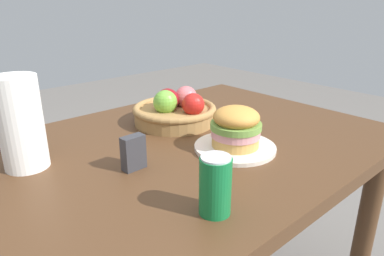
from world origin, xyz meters
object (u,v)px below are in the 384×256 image
(paper_towel_roll, at_px, (21,123))
(napkin_holder, at_px, (133,153))
(sandwich, at_px, (236,127))
(soda_can, at_px, (215,185))
(plate, at_px, (235,147))
(fruit_basket, at_px, (175,110))

(paper_towel_roll, bearing_deg, napkin_holder, -44.39)
(sandwich, xyz_separation_m, soda_can, (-0.27, -0.18, -0.01))
(paper_towel_roll, bearing_deg, sandwich, -30.68)
(plate, height_order, sandwich, sandwich)
(fruit_basket, distance_m, napkin_holder, 0.37)
(sandwich, distance_m, fruit_basket, 0.30)
(plate, bearing_deg, soda_can, -145.78)
(soda_can, relative_size, fruit_basket, 0.43)
(sandwich, bearing_deg, soda_can, -145.78)
(plate, height_order, soda_can, soda_can)
(sandwich, relative_size, fruit_basket, 0.50)
(soda_can, relative_size, napkin_holder, 1.40)
(plate, distance_m, napkin_holder, 0.30)
(soda_can, bearing_deg, fruit_basket, 58.74)
(plate, xyz_separation_m, paper_towel_roll, (-0.48, 0.29, 0.11))
(soda_can, bearing_deg, sandwich, 34.22)
(fruit_basket, bearing_deg, soda_can, -121.26)
(paper_towel_roll, distance_m, napkin_holder, 0.29)
(plate, relative_size, sandwich, 1.62)
(plate, xyz_separation_m, fruit_basket, (0.02, 0.30, 0.04))
(plate, xyz_separation_m, napkin_holder, (-0.28, 0.09, 0.04))
(fruit_basket, bearing_deg, paper_towel_roll, -179.01)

